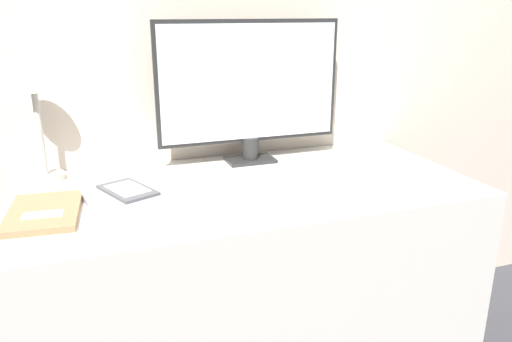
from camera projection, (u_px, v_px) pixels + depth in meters
name	position (u px, v px, depth m)	size (l,w,h in m)	color
wall_back	(214.00, 33.00, 1.78)	(3.60, 0.05, 2.40)	beige
desk	(248.00, 288.00, 1.70)	(1.42, 0.69, 0.75)	silver
monitor	(250.00, 88.00, 1.74)	(0.66, 0.11, 0.50)	#262626
keyboard	(362.00, 179.00, 1.62)	(0.29, 0.11, 0.01)	silver
laptop	(138.00, 196.00, 1.46)	(0.32, 0.26, 0.02)	#A3A3A8
ereader	(128.00, 190.00, 1.46)	(0.17, 0.21, 0.01)	#4C4C51
desk_lamp	(37.00, 111.00, 1.56)	(0.12, 0.12, 0.35)	#BCB7AD
notebook	(44.00, 212.00, 1.34)	(0.21, 0.29, 0.02)	#93704C
coffee_mug	(359.00, 150.00, 1.79)	(0.11, 0.08, 0.09)	white
pen	(258.00, 200.00, 1.44)	(0.13, 0.06, 0.01)	silver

